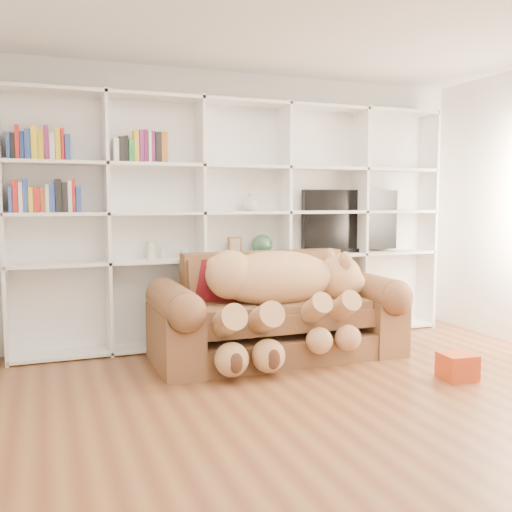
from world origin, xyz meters
name	(u,v)px	position (x,y,z in m)	size (l,w,h in m)	color
floor	(364,423)	(0.00, 0.00, 0.00)	(5.00, 5.00, 0.00)	brown
wall_back	(237,207)	(0.00, 2.50, 1.35)	(5.00, 0.02, 2.70)	white
bookshelf	(219,212)	(-0.24, 2.36, 1.31)	(4.43, 0.35, 2.40)	white
sofa	(276,318)	(0.09, 1.67, 0.35)	(2.22, 0.96, 0.93)	brown
teddy_bear	(281,289)	(0.05, 1.48, 0.65)	(1.63, 0.90, 0.94)	tan
throw_pillow	(215,283)	(-0.44, 1.83, 0.68)	(0.41, 0.13, 0.41)	maroon
gift_box	(457,366)	(1.17, 0.53, 0.10)	(0.26, 0.24, 0.21)	#C24219
tv	(350,221)	(1.24, 2.35, 1.20)	(1.13, 0.18, 0.67)	black
picture_frame	(235,246)	(-0.09, 2.30, 0.97)	(0.15, 0.03, 0.19)	brown
green_vase	(262,245)	(0.19, 2.30, 0.97)	(0.21, 0.21, 0.21)	#2C5537
figurine_tall	(151,250)	(-0.92, 2.30, 0.95)	(0.08, 0.08, 0.17)	beige
figurine_short	(163,253)	(-0.81, 2.30, 0.92)	(0.07, 0.07, 0.11)	beige
snow_globe	(185,252)	(-0.59, 2.30, 0.92)	(0.10, 0.10, 0.10)	silver
shelf_vase	(250,202)	(0.07, 2.30, 1.40)	(0.17, 0.17, 0.18)	beige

